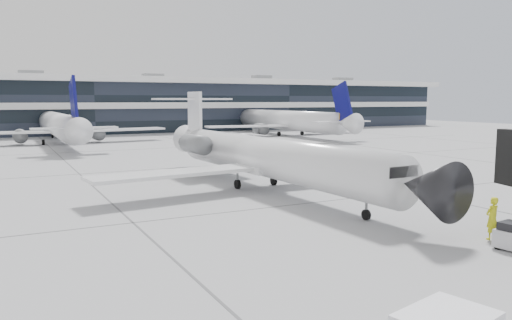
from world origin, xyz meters
TOP-DOWN VIEW (x-y plane):
  - ground at (0.00, 0.00)m, footprint 220.00×220.00m
  - terminal at (0.00, 82.00)m, footprint 170.00×22.00m
  - bg_jet_center at (-8.00, 55.00)m, footprint 32.00×40.00m
  - bg_jet_right at (32.00, 55.00)m, footprint 32.00×40.00m
  - regional_jet at (1.06, 5.72)m, footprint 25.53×31.84m
  - ramp_worker at (4.35, -11.00)m, footprint 0.75×0.49m
  - traffic_cone at (-8.62, 15.29)m, footprint 0.46×0.46m

SIDE VIEW (x-z plane):
  - ground at x=0.00m, z-range 0.00..0.00m
  - bg_jet_center at x=-8.00m, z-range -4.80..4.80m
  - bg_jet_right at x=32.00m, z-range -4.80..4.80m
  - traffic_cone at x=-8.62m, z-range -0.02..0.56m
  - ramp_worker at x=4.35m, z-range 0.00..2.05m
  - regional_jet at x=1.06m, z-range -1.17..6.19m
  - terminal at x=0.00m, z-range 0.00..10.00m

